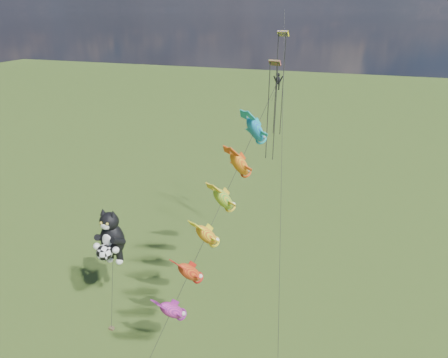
% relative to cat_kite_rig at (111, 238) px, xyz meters
% --- Properties ---
extents(ground, '(300.00, 300.00, 0.00)m').
position_rel_cat_kite_rig_xyz_m(ground, '(-0.85, -4.18, -7.12)').
color(ground, '#243F0F').
extents(cat_kite_rig, '(2.43, 4.12, 9.67)m').
position_rel_cat_kite_rig_xyz_m(cat_kite_rig, '(0.00, 0.00, 0.00)').
color(cat_kite_rig, '#503A29').
rests_on(cat_kite_rig, ground).
extents(fish_windsock_rig, '(6.43, 14.71, 19.20)m').
position_rel_cat_kite_rig_xyz_m(fish_windsock_rig, '(9.13, -0.27, 3.67)').
color(fish_windsock_rig, '#503A29').
rests_on(fish_windsock_rig, ground).
extents(parafoil_rig, '(4.59, 17.07, 24.06)m').
position_rel_cat_kite_rig_xyz_m(parafoil_rig, '(11.05, 11.36, 10.67)').
color(parafoil_rig, '#503A29').
rests_on(parafoil_rig, ground).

